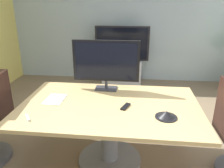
% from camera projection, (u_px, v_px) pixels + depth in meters
% --- Properties ---
extents(ground_plane, '(7.41, 7.41, 0.00)m').
position_uv_depth(ground_plane, '(119.00, 165.00, 2.70)').
color(ground_plane, '#7A664C').
extents(wall_back_glass_partition, '(5.64, 0.10, 2.73)m').
position_uv_depth(wall_back_glass_partition, '(131.00, 22.00, 5.21)').
color(wall_back_glass_partition, '#9EB2B7').
rests_on(wall_back_glass_partition, ground).
extents(conference_table, '(2.00, 1.26, 0.75)m').
position_uv_depth(conference_table, '(110.00, 118.00, 2.59)').
color(conference_table, tan).
rests_on(conference_table, ground).
extents(tv_monitor, '(0.84, 0.18, 0.64)m').
position_uv_depth(tv_monitor, '(106.00, 62.00, 2.84)').
color(tv_monitor, '#333338').
rests_on(tv_monitor, conference_table).
extents(wall_display_unit, '(1.20, 0.36, 1.31)m').
position_uv_depth(wall_display_unit, '(122.00, 65.00, 5.22)').
color(wall_display_unit, '#B7BABC').
rests_on(wall_display_unit, ground).
extents(conference_phone, '(0.22, 0.22, 0.07)m').
position_uv_depth(conference_phone, '(166.00, 115.00, 2.24)').
color(conference_phone, black).
rests_on(conference_phone, conference_table).
extents(remote_control, '(0.11, 0.18, 0.02)m').
position_uv_depth(remote_control, '(125.00, 107.00, 2.46)').
color(remote_control, black).
rests_on(remote_control, conference_table).
extents(whiteboard_marker, '(0.09, 0.12, 0.02)m').
position_uv_depth(whiteboard_marker, '(28.00, 118.00, 2.23)').
color(whiteboard_marker, silver).
rests_on(whiteboard_marker, conference_table).
extents(paper_notepad, '(0.21, 0.30, 0.01)m').
position_uv_depth(paper_notepad, '(55.00, 99.00, 2.65)').
color(paper_notepad, white).
rests_on(paper_notepad, conference_table).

